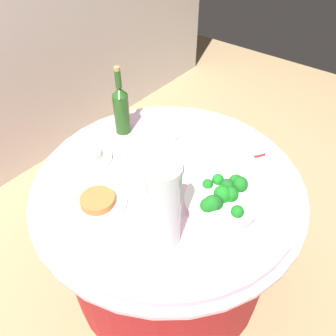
# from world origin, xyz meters

# --- Properties ---
(ground_plane) EXTENTS (6.00, 6.00, 0.00)m
(ground_plane) POSITION_xyz_m (0.00, 0.00, 0.00)
(ground_plane) COLOR tan
(buffet_table) EXTENTS (1.16, 1.16, 0.74)m
(buffet_table) POSITION_xyz_m (0.00, 0.00, 0.38)
(buffet_table) COLOR maroon
(buffet_table) RESTS_ON ground_plane
(broccoli_bowl) EXTENTS (0.28, 0.28, 0.11)m
(broccoli_bowl) POSITION_xyz_m (-0.01, -0.27, 0.79)
(broccoli_bowl) COLOR white
(broccoli_bowl) RESTS_ON buffet_table
(plate_stack) EXTENTS (0.21, 0.21, 0.07)m
(plate_stack) POSITION_xyz_m (-0.03, 0.04, 0.78)
(plate_stack) COLOR white
(plate_stack) RESTS_ON buffet_table
(wine_bottle) EXTENTS (0.07, 0.07, 0.34)m
(wine_bottle) POSITION_xyz_m (0.12, 0.37, 0.87)
(wine_bottle) COLOR #214F18
(wine_bottle) RESTS_ON buffet_table
(decorative_fruit_vase) EXTENTS (0.11, 0.11, 0.34)m
(decorative_fruit_vase) POSITION_xyz_m (-0.25, -0.18, 0.90)
(decorative_fruit_vase) COLOR silver
(decorative_fruit_vase) RESTS_ON buffet_table
(serving_tongs) EXTENTS (0.17, 0.05, 0.01)m
(serving_tongs) POSITION_xyz_m (0.18, 0.15, 0.74)
(serving_tongs) COLOR silver
(serving_tongs) RESTS_ON buffet_table
(food_plate_rice) EXTENTS (0.22, 0.22, 0.04)m
(food_plate_rice) POSITION_xyz_m (-0.13, 0.35, 0.75)
(food_plate_rice) COLOR white
(food_plate_rice) RESTS_ON buffet_table
(food_plate_peanuts) EXTENTS (0.22, 0.22, 0.04)m
(food_plate_peanuts) POSITION_xyz_m (-0.29, 0.11, 0.76)
(food_plate_peanuts) COLOR white
(food_plate_peanuts) RESTS_ON buffet_table
(label_placard_front) EXTENTS (0.05, 0.03, 0.05)m
(label_placard_front) POSITION_xyz_m (0.32, -0.26, 0.77)
(label_placard_front) COLOR white
(label_placard_front) RESTS_ON buffet_table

